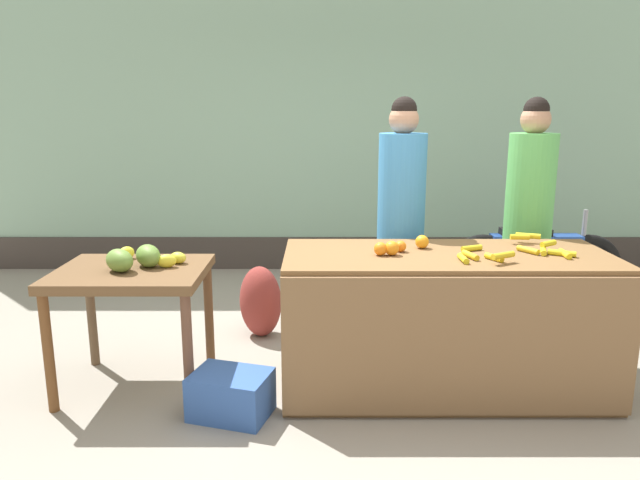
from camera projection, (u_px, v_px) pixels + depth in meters
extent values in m
plane|color=gray|center=(357.00, 385.00, 3.78)|extent=(24.00, 24.00, 0.00)
cube|color=#8CB299|center=(341.00, 117.00, 6.31)|extent=(8.51, 0.20, 3.33)
cube|color=#3F3833|center=(341.00, 253.00, 6.52)|extent=(8.51, 0.04, 0.36)
cube|color=brown|center=(443.00, 321.00, 3.68)|extent=(2.00, 0.82, 0.88)
cube|color=brown|center=(459.00, 347.00, 3.27)|extent=(2.00, 0.03, 0.82)
cube|color=brown|center=(130.00, 273.00, 3.61)|extent=(0.91, 0.75, 0.06)
cylinder|color=brown|center=(47.00, 354.00, 3.38)|extent=(0.06, 0.06, 0.72)
cylinder|color=brown|center=(187.00, 354.00, 3.38)|extent=(0.06, 0.06, 0.72)
cylinder|color=brown|center=(90.00, 315.00, 4.01)|extent=(0.06, 0.06, 0.72)
cylinder|color=brown|center=(208.00, 315.00, 4.02)|extent=(0.06, 0.06, 0.72)
cylinder|color=gold|center=(462.00, 259.00, 3.38)|extent=(0.04, 0.14, 0.04)
cylinder|color=yellow|center=(564.00, 254.00, 3.50)|extent=(0.04, 0.15, 0.04)
cylinder|color=gold|center=(561.00, 253.00, 3.51)|extent=(0.16, 0.11, 0.04)
cylinder|color=gold|center=(527.00, 250.00, 3.59)|extent=(0.11, 0.15, 0.04)
cylinder|color=gold|center=(470.00, 248.00, 3.64)|extent=(0.14, 0.09, 0.04)
cylinder|color=yellow|center=(493.00, 257.00, 3.41)|extent=(0.09, 0.13, 0.04)
cylinder|color=gold|center=(542.00, 251.00, 3.57)|extent=(0.08, 0.15, 0.04)
cylinder|color=gold|center=(469.00, 255.00, 3.46)|extent=(0.08, 0.15, 0.04)
cylinder|color=gold|center=(502.00, 255.00, 3.33)|extent=(0.16, 0.11, 0.04)
cylinder|color=gold|center=(519.00, 237.00, 3.82)|extent=(0.12, 0.05, 0.04)
cylinder|color=gold|center=(547.00, 244.00, 3.63)|extent=(0.12, 0.10, 0.04)
cylinder|color=gold|center=(527.00, 236.00, 3.85)|extent=(0.16, 0.09, 0.04)
sphere|color=orange|center=(400.00, 246.00, 3.61)|extent=(0.07, 0.07, 0.07)
sphere|color=orange|center=(379.00, 249.00, 3.52)|extent=(0.08, 0.08, 0.08)
sphere|color=orange|center=(421.00, 242.00, 3.71)|extent=(0.09, 0.09, 0.09)
sphere|color=orange|center=(391.00, 248.00, 3.53)|extent=(0.09, 0.09, 0.09)
ellipsoid|color=yellow|center=(126.00, 253.00, 3.83)|extent=(0.13, 0.12, 0.08)
ellipsoid|color=yellow|center=(177.00, 258.00, 3.72)|extent=(0.14, 0.12, 0.07)
ellipsoid|color=yellow|center=(120.00, 254.00, 3.80)|extent=(0.11, 0.09, 0.07)
ellipsoid|color=yellow|center=(166.00, 261.00, 3.62)|extent=(0.13, 0.10, 0.08)
ellipsoid|color=#D7CE3F|center=(118.00, 263.00, 3.58)|extent=(0.12, 0.13, 0.08)
ellipsoid|color=olive|center=(118.00, 261.00, 3.52)|extent=(0.25, 0.26, 0.14)
ellipsoid|color=olive|center=(147.00, 256.00, 3.63)|extent=(0.24, 0.26, 0.14)
cylinder|color=#33333D|center=(397.00, 300.00, 4.34)|extent=(0.29, 0.29, 0.71)
cylinder|color=#3F8CCC|center=(400.00, 195.00, 4.17)|extent=(0.34, 0.34, 0.87)
sphere|color=tan|center=(403.00, 119.00, 4.06)|extent=(0.21, 0.21, 0.21)
sphere|color=black|center=(403.00, 109.00, 4.04)|extent=(0.18, 0.18, 0.18)
cylinder|color=#33333D|center=(520.00, 299.00, 4.39)|extent=(0.29, 0.29, 0.71)
cylinder|color=#59B259|center=(529.00, 194.00, 4.21)|extent=(0.34, 0.34, 0.87)
sphere|color=tan|center=(534.00, 120.00, 4.10)|extent=(0.21, 0.21, 0.21)
sphere|color=black|center=(535.00, 110.00, 4.08)|extent=(0.18, 0.18, 0.18)
torus|color=black|center=(584.00, 269.00, 5.32)|extent=(0.65, 0.09, 0.65)
torus|color=black|center=(480.00, 269.00, 5.31)|extent=(0.65, 0.09, 0.65)
cube|color=navy|center=(534.00, 250.00, 5.28)|extent=(0.80, 0.18, 0.28)
cube|color=black|center=(524.00, 233.00, 5.24)|extent=(0.44, 0.16, 0.08)
cylinder|color=gray|center=(583.00, 232.00, 5.24)|extent=(0.04, 0.04, 0.40)
cube|color=#3359A5|center=(230.00, 395.00, 3.38)|extent=(0.51, 0.43, 0.26)
ellipsoid|color=maroon|center=(259.00, 301.00, 4.56)|extent=(0.47, 0.47, 0.56)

